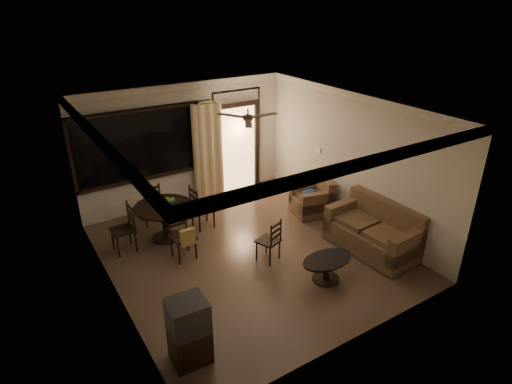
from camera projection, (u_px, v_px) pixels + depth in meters
ground at (249, 252)px, 8.25m from camera, size 5.50×5.50×0.00m
room_shell at (229, 133)px, 9.12m from camera, size 5.50×6.70×5.50m
dining_table at (164, 213)px, 8.50m from camera, size 1.16×1.16×0.95m
dining_chair_west at (125, 238)px, 8.20m from camera, size 0.43×0.43×0.95m
dining_chair_east at (202, 215)px, 9.04m from camera, size 0.43×0.43×0.95m
dining_chair_south at (183, 243)px, 7.96m from camera, size 0.43×0.49×0.95m
dining_chair_north at (151, 211)px, 9.21m from camera, size 0.43×0.43×0.95m
tv_cabinet at (189, 331)px, 5.65m from camera, size 0.54×0.48×0.96m
sofa at (375, 232)px, 8.21m from camera, size 1.02×1.79×0.93m
armchair at (313, 199)px, 9.62m from camera, size 0.94×0.94×0.78m
coffee_table at (327, 266)px, 7.35m from camera, size 0.96×0.58×0.42m
side_chair at (269, 248)px, 7.92m from camera, size 0.48×0.48×0.85m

